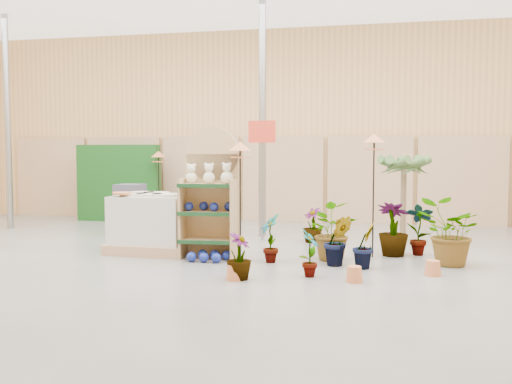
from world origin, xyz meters
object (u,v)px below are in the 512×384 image
at_px(display_shelf, 211,198).
at_px(bird_table_front, 240,150).
at_px(pallet_stack, 153,223).
at_px(potted_plant_2, 329,232).

height_order(display_shelf, bird_table_front, display_shelf).
xyz_separation_m(display_shelf, pallet_stack, (-1.04, 0.21, -0.46)).
distance_m(display_shelf, potted_plant_2, 1.89).
xyz_separation_m(bird_table_front, potted_plant_2, (1.32, 0.21, -1.23)).
bearing_deg(display_shelf, potted_plant_2, -0.60).
height_order(pallet_stack, bird_table_front, bird_table_front).
xyz_separation_m(display_shelf, bird_table_front, (0.49, -0.10, 0.73)).
height_order(display_shelf, potted_plant_2, display_shelf).
relative_size(display_shelf, potted_plant_2, 2.36).
bearing_deg(bird_table_front, pallet_stack, 168.40).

